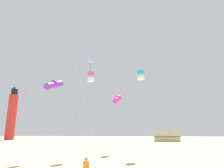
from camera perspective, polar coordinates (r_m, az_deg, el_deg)
kite_flyer_standing at (r=12.61m, az=-7.51°, el=-22.60°), size 0.43×0.56×1.16m
kite_box_cyan at (r=24.59m, az=8.29°, el=2.56°), size 1.54×1.54×9.94m
kite_tube_violet at (r=21.60m, az=-16.34°, el=-0.12°), size 3.46×3.53×8.11m
kite_diamond_blue at (r=19.35m, az=-6.46°, el=5.30°), size 2.16×2.16×9.41m
kite_box_rainbow at (r=23.53m, az=-6.11°, el=2.04°), size 2.48×1.66×9.47m
kite_tube_magenta at (r=26.95m, az=1.58°, el=-4.23°), size 3.11×3.19×7.65m
lighthouse_distant at (r=70.41m, az=-26.85°, el=-7.75°), size 2.80×2.80×16.80m
rv_van_tan at (r=54.98m, az=15.51°, el=-14.24°), size 6.61×2.84×2.80m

